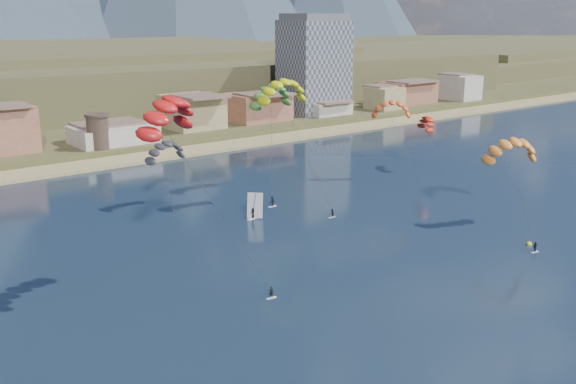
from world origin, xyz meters
The scene contains 14 objects.
ground centered at (0.00, 0.00, 0.00)m, with size 2400.00×2400.00×0.00m, color black.
beach centered at (0.00, 106.00, 0.25)m, with size 2200.00×12.00×0.90m.
foothills centered at (22.39, 232.47, 9.08)m, with size 940.00×210.00×18.00m.
apartment_tower centered at (85.00, 128.00, 17.82)m, with size 20.00×16.00×32.00m.
watchtower centered at (5.00, 114.00, 6.37)m, with size 5.82×5.82×8.60m.
kitesurfer_red centered at (-17.83, 32.24, 23.05)m, with size 14.64×14.45×26.62m.
kitesurfer_yellow centered at (15.80, 53.86, 21.41)m, with size 10.04×13.40×24.61m.
kitesurfer_orange centered at (38.99, 23.02, 13.07)m, with size 14.60×15.14×18.27m.
kitesurfer_green centered at (21.08, 64.62, 19.03)m, with size 13.95×13.86×22.92m.
distant_kite_dark centered at (-1.19, 66.22, 10.84)m, with size 9.08×6.57×14.20m.
distant_kite_orange centered at (45.47, 55.80, 15.45)m, with size 8.74×7.96×18.34m.
distant_kite_red centered at (58.28, 57.26, 10.84)m, with size 6.35×7.88×13.89m.
windsurfer centered at (6.98, 50.59, 1.41)m, with size 2.56×2.80×4.43m.
buoy centered at (32.59, 14.33, 0.14)m, with size 0.80×0.80×0.80m.
Camera 1 is at (-52.04, -35.36, 33.74)m, focal length 39.85 mm.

